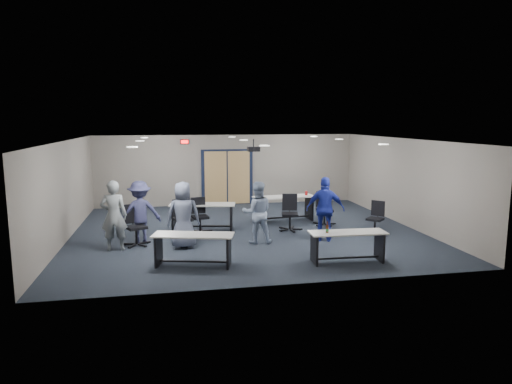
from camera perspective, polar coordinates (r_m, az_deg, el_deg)
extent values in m
plane|color=#1B222C|center=(13.55, -1.16, -4.94)|extent=(10.00, 10.00, 0.00)
cube|color=gray|center=(17.71, -3.64, 2.78)|extent=(10.00, 0.04, 2.70)
cube|color=gray|center=(8.95, 3.69, -3.37)|extent=(10.00, 0.04, 2.70)
cube|color=gray|center=(13.40, -22.77, 0.08)|extent=(0.04, 9.00, 2.70)
cube|color=gray|center=(14.96, 18.06, 1.20)|extent=(0.04, 9.00, 2.70)
cube|color=silver|center=(13.16, -1.20, 6.54)|extent=(10.00, 9.00, 0.04)
cube|color=black|center=(17.71, -3.62, 1.80)|extent=(2.00, 0.06, 2.20)
cube|color=#A18149|center=(17.64, -5.06, 1.76)|extent=(0.85, 0.04, 2.05)
cube|color=#A18149|center=(17.75, -2.17, 1.83)|extent=(0.85, 0.04, 2.05)
cube|color=black|center=(17.44, -8.91, 6.22)|extent=(0.32, 0.05, 0.18)
cube|color=#FF0C0C|center=(17.41, -8.91, 6.22)|extent=(0.26, 0.02, 0.12)
cylinder|color=black|center=(13.71, -0.31, 6.14)|extent=(0.04, 0.04, 0.24)
cube|color=black|center=(13.72, -0.31, 5.39)|extent=(0.35, 0.30, 0.14)
cylinder|color=black|center=(13.58, -0.19, 5.35)|extent=(0.08, 0.03, 0.08)
cube|color=#A9A7A0|center=(10.35, -7.86, -5.33)|extent=(1.90, 1.04, 0.03)
cube|color=black|center=(10.63, -12.09, -7.11)|extent=(0.19, 0.55, 0.70)
cube|color=black|center=(10.32, -3.41, -7.41)|extent=(0.19, 0.55, 0.70)
cube|color=black|center=(10.52, -7.79, -8.59)|extent=(1.57, 0.45, 0.04)
cube|color=#A9A7A0|center=(10.75, 11.39, -4.99)|extent=(1.79, 0.68, 0.03)
cube|color=black|center=(10.61, 7.30, -7.06)|extent=(0.08, 0.54, 0.69)
cube|color=black|center=(11.11, 15.18, -6.56)|extent=(0.08, 0.54, 0.69)
cube|color=black|center=(10.91, 11.29, -8.06)|extent=(1.57, 0.13, 0.04)
cube|color=#A9A7A0|center=(13.69, -6.72, -1.56)|extent=(2.02, 0.99, 0.03)
cube|color=black|center=(13.89, -10.23, -3.14)|extent=(0.16, 0.59, 0.75)
cube|color=black|center=(13.70, -3.10, -3.18)|extent=(0.16, 0.59, 0.75)
cube|color=black|center=(13.83, -6.67, -4.26)|extent=(1.70, 0.37, 0.04)
cube|color=#A9A7A0|center=(14.83, 3.54, -0.60)|extent=(2.06, 0.88, 0.03)
cube|color=black|center=(14.62, 0.26, -2.34)|extent=(0.12, 0.61, 0.78)
cube|color=black|center=(15.24, 6.66, -1.93)|extent=(0.12, 0.61, 0.78)
cube|color=black|center=(14.96, 3.51, -3.18)|extent=(1.77, 0.25, 0.04)
cylinder|color=red|center=(15.11, 6.31, -0.14)|extent=(0.09, 0.09, 0.13)
imported|color=gray|center=(11.97, -17.35, -2.83)|extent=(0.67, 0.45, 1.79)
imported|color=slate|center=(11.81, -9.07, -2.85)|extent=(0.86, 0.58, 1.73)
imported|color=#96A8C7|center=(12.13, 0.15, -2.58)|extent=(0.85, 0.69, 1.66)
imported|color=navy|center=(12.48, 8.66, -2.13)|extent=(1.11, 0.76, 1.75)
imported|color=navy|center=(12.55, -14.29, -2.44)|extent=(1.16, 0.77, 1.67)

